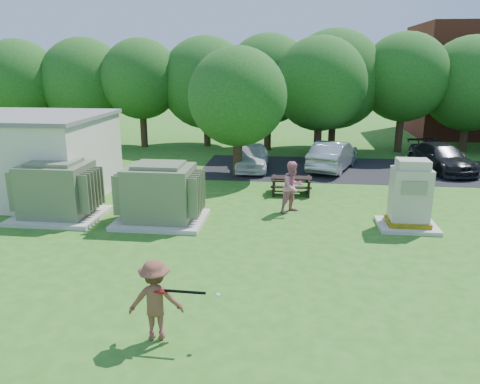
# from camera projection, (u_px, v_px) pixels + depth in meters

# --- Properties ---
(ground) EXTENTS (120.00, 120.00, 0.00)m
(ground) POSITION_uv_depth(u_px,v_px,m) (221.00, 286.00, 11.57)
(ground) COLOR #2D6619
(ground) RESTS_ON ground
(parking_strip) EXTENTS (20.00, 6.00, 0.01)m
(parking_strip) POSITION_uv_depth(u_px,v_px,m) (399.00, 171.00, 23.69)
(parking_strip) COLOR #232326
(parking_strip) RESTS_ON ground
(transformer_left) EXTENTS (3.00, 2.40, 2.07)m
(transformer_left) POSITION_uv_depth(u_px,v_px,m) (57.00, 191.00, 16.35)
(transformer_left) COLOR beige
(transformer_left) RESTS_ON ground
(transformer_right) EXTENTS (3.00, 2.40, 2.07)m
(transformer_right) POSITION_uv_depth(u_px,v_px,m) (160.00, 195.00, 15.93)
(transformer_right) COLOR beige
(transformer_right) RESTS_ON ground
(generator_cabinet) EXTENTS (1.90, 1.56, 2.32)m
(generator_cabinet) POSITION_uv_depth(u_px,v_px,m) (410.00, 198.00, 15.36)
(generator_cabinet) COLOR beige
(generator_cabinet) RESTS_ON ground
(picnic_table) EXTENTS (1.67, 1.25, 0.71)m
(picnic_table) POSITION_uv_depth(u_px,v_px,m) (291.00, 183.00, 19.50)
(picnic_table) COLOR black
(picnic_table) RESTS_ON ground
(batter) EXTENTS (1.17, 0.79, 1.67)m
(batter) POSITION_uv_depth(u_px,v_px,m) (155.00, 300.00, 9.18)
(batter) COLOR brown
(batter) RESTS_ON ground
(person_by_generator) EXTENTS (0.72, 0.58, 1.73)m
(person_by_generator) POSITION_uv_depth(u_px,v_px,m) (421.00, 203.00, 15.33)
(person_by_generator) COLOR black
(person_by_generator) RESTS_ON ground
(person_at_picnic) EXTENTS (1.17, 1.16, 1.90)m
(person_at_picnic) POSITION_uv_depth(u_px,v_px,m) (293.00, 187.00, 16.99)
(person_at_picnic) COLOR #D06E88
(person_at_picnic) RESTS_ON ground
(car_white) EXTENTS (1.71, 4.01, 1.35)m
(car_white) POSITION_uv_depth(u_px,v_px,m) (252.00, 157.00, 23.83)
(car_white) COLOR white
(car_white) RESTS_ON ground
(car_silver_a) EXTENTS (2.93, 4.76, 1.48)m
(car_silver_a) POSITION_uv_depth(u_px,v_px,m) (333.00, 155.00, 23.79)
(car_silver_a) COLOR #AEAEB3
(car_silver_a) RESTS_ON ground
(car_dark) EXTENTS (2.91, 4.96, 1.35)m
(car_dark) POSITION_uv_depth(u_px,v_px,m) (442.00, 158.00, 23.53)
(car_dark) COLOR black
(car_dark) RESTS_ON ground
(batting_equipment) EXTENTS (1.27, 0.25, 0.16)m
(batting_equipment) POSITION_uv_depth(u_px,v_px,m) (185.00, 292.00, 8.97)
(batting_equipment) COLOR black
(batting_equipment) RESTS_ON ground
(tree_row) EXTENTS (41.30, 13.30, 7.30)m
(tree_row) POSITION_uv_depth(u_px,v_px,m) (297.00, 82.00, 27.95)
(tree_row) COLOR #47301E
(tree_row) RESTS_ON ground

